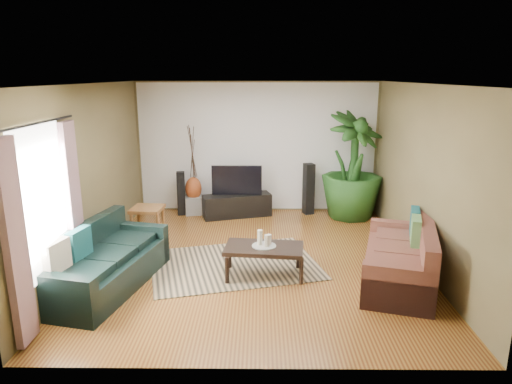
{
  "coord_description": "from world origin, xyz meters",
  "views": [
    {
      "loc": [
        0.07,
        -6.69,
        2.83
      ],
      "look_at": [
        0.0,
        0.2,
        1.05
      ],
      "focal_mm": 32.0,
      "sensor_mm": 36.0,
      "label": 1
    }
  ],
  "objects_px": {
    "coffee_table": "(264,261)",
    "side_table": "(148,222)",
    "television": "(237,180)",
    "speaker_left": "(181,193)",
    "pedestal": "(194,205)",
    "speaker_right": "(309,189)",
    "sofa_right": "(399,253)",
    "vase": "(193,188)",
    "tv_stand": "(237,206)",
    "sofa_left": "(106,258)",
    "potted_plant": "(352,166)"
  },
  "relations": [
    {
      "from": "sofa_right",
      "to": "television",
      "type": "height_order",
      "value": "television"
    },
    {
      "from": "sofa_right",
      "to": "side_table",
      "type": "bearing_deg",
      "value": -97.59
    },
    {
      "from": "sofa_left",
      "to": "side_table",
      "type": "distance_m",
      "value": 1.98
    },
    {
      "from": "tv_stand",
      "to": "speaker_left",
      "type": "bearing_deg",
      "value": 157.46
    },
    {
      "from": "coffee_table",
      "to": "side_table",
      "type": "bearing_deg",
      "value": 148.47
    },
    {
      "from": "coffee_table",
      "to": "sofa_left",
      "type": "bearing_deg",
      "value": -163.69
    },
    {
      "from": "speaker_left",
      "to": "potted_plant",
      "type": "relative_size",
      "value": 0.42
    },
    {
      "from": "speaker_left",
      "to": "speaker_right",
      "type": "bearing_deg",
      "value": -6.19
    },
    {
      "from": "potted_plant",
      "to": "vase",
      "type": "relative_size",
      "value": 4.49
    },
    {
      "from": "speaker_right",
      "to": "side_table",
      "type": "distance_m",
      "value": 3.35
    },
    {
      "from": "side_table",
      "to": "potted_plant",
      "type": "bearing_deg",
      "value": 18.0
    },
    {
      "from": "potted_plant",
      "to": "side_table",
      "type": "distance_m",
      "value": 4.1
    },
    {
      "from": "speaker_right",
      "to": "pedestal",
      "type": "bearing_deg",
      "value": 162.91
    },
    {
      "from": "tv_stand",
      "to": "speaker_right",
      "type": "xyz_separation_m",
      "value": [
        1.48,
        0.22,
        0.3
      ]
    },
    {
      "from": "television",
      "to": "pedestal",
      "type": "xyz_separation_m",
      "value": [
        -0.91,
        0.17,
        -0.57
      ]
    },
    {
      "from": "tv_stand",
      "to": "vase",
      "type": "bearing_deg",
      "value": 151.61
    },
    {
      "from": "coffee_table",
      "to": "side_table",
      "type": "distance_m",
      "value": 2.6
    },
    {
      "from": "speaker_left",
      "to": "side_table",
      "type": "relative_size",
      "value": 1.61
    },
    {
      "from": "side_table",
      "to": "speaker_right",
      "type": "bearing_deg",
      "value": 26.19
    },
    {
      "from": "sofa_left",
      "to": "sofa_right",
      "type": "bearing_deg",
      "value": -73.75
    },
    {
      "from": "tv_stand",
      "to": "television",
      "type": "height_order",
      "value": "television"
    },
    {
      "from": "tv_stand",
      "to": "vase",
      "type": "height_order",
      "value": "vase"
    },
    {
      "from": "speaker_right",
      "to": "potted_plant",
      "type": "xyz_separation_m",
      "value": [
        0.83,
        -0.23,
        0.54
      ]
    },
    {
      "from": "sofa_right",
      "to": "potted_plant",
      "type": "height_order",
      "value": "potted_plant"
    },
    {
      "from": "sofa_right",
      "to": "pedestal",
      "type": "distance_m",
      "value": 4.62
    },
    {
      "from": "tv_stand",
      "to": "television",
      "type": "relative_size",
      "value": 1.36
    },
    {
      "from": "speaker_left",
      "to": "vase",
      "type": "xyz_separation_m",
      "value": [
        0.25,
        0.07,
        0.09
      ]
    },
    {
      "from": "side_table",
      "to": "television",
      "type": "bearing_deg",
      "value": 40.07
    },
    {
      "from": "sofa_right",
      "to": "speaker_right",
      "type": "bearing_deg",
      "value": -147.46
    },
    {
      "from": "sofa_right",
      "to": "coffee_table",
      "type": "xyz_separation_m",
      "value": [
        -1.88,
        0.15,
        -0.2
      ]
    },
    {
      "from": "sofa_left",
      "to": "pedestal",
      "type": "distance_m",
      "value": 3.51
    },
    {
      "from": "sofa_left",
      "to": "vase",
      "type": "height_order",
      "value": "sofa_left"
    },
    {
      "from": "speaker_right",
      "to": "speaker_left",
      "type": "bearing_deg",
      "value": 164.36
    },
    {
      "from": "pedestal",
      "to": "vase",
      "type": "bearing_deg",
      "value": 0.0
    },
    {
      "from": "speaker_right",
      "to": "vase",
      "type": "distance_m",
      "value": 2.39
    },
    {
      "from": "vase",
      "to": "side_table",
      "type": "xyz_separation_m",
      "value": [
        -0.61,
        -1.45,
        -0.26
      ]
    },
    {
      "from": "coffee_table",
      "to": "side_table",
      "type": "relative_size",
      "value": 1.98
    },
    {
      "from": "potted_plant",
      "to": "pedestal",
      "type": "distance_m",
      "value": 3.35
    },
    {
      "from": "tv_stand",
      "to": "speaker_right",
      "type": "relative_size",
      "value": 1.3
    },
    {
      "from": "vase",
      "to": "television",
      "type": "bearing_deg",
      "value": -10.82
    },
    {
      "from": "speaker_right",
      "to": "sofa_left",
      "type": "bearing_deg",
      "value": -149.47
    },
    {
      "from": "speaker_left",
      "to": "coffee_table",
      "type": "bearing_deg",
      "value": -68.61
    },
    {
      "from": "speaker_left",
      "to": "speaker_right",
      "type": "height_order",
      "value": "speaker_right"
    },
    {
      "from": "coffee_table",
      "to": "tv_stand",
      "type": "relative_size",
      "value": 0.8
    },
    {
      "from": "television",
      "to": "side_table",
      "type": "distance_m",
      "value": 2.04
    },
    {
      "from": "tv_stand",
      "to": "side_table",
      "type": "relative_size",
      "value": 2.47
    },
    {
      "from": "coffee_table",
      "to": "television",
      "type": "distance_m",
      "value": 2.97
    },
    {
      "from": "speaker_left",
      "to": "sofa_right",
      "type": "bearing_deg",
      "value": -49.47
    },
    {
      "from": "television",
      "to": "coffee_table",
      "type": "bearing_deg",
      "value": -79.51
    },
    {
      "from": "coffee_table",
      "to": "speaker_right",
      "type": "xyz_separation_m",
      "value": [
        0.95,
        3.07,
        0.3
      ]
    }
  ]
}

